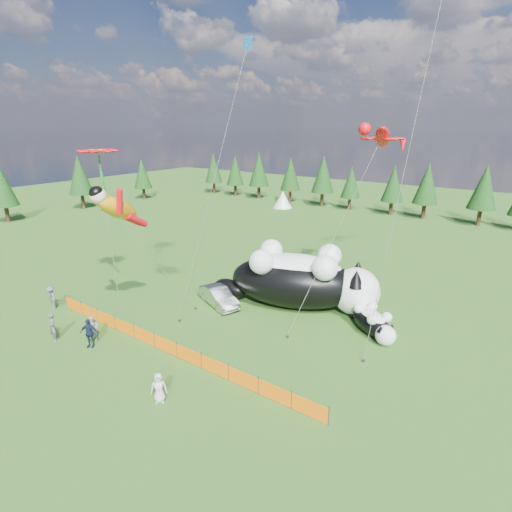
# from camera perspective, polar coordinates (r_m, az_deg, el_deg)

# --- Properties ---
(ground) EXTENTS (160.00, 160.00, 0.00)m
(ground) POSITION_cam_1_polar(r_m,az_deg,el_deg) (27.87, -8.10, -10.81)
(ground) COLOR #153A0A
(ground) RESTS_ON ground
(safety_fence) EXTENTS (22.06, 0.06, 1.10)m
(safety_fence) POSITION_cam_1_polar(r_m,az_deg,el_deg) (25.84, -12.79, -12.33)
(safety_fence) COLOR #262626
(safety_fence) RESTS_ON ground
(tree_line) EXTENTS (90.00, 4.00, 8.00)m
(tree_line) POSITION_cam_1_polar(r_m,az_deg,el_deg) (65.43, 20.01, 8.86)
(tree_line) COLOR black
(tree_line) RESTS_ON ground
(festival_tents) EXTENTS (50.00, 3.20, 2.80)m
(festival_tents) POSITION_cam_1_polar(r_m,az_deg,el_deg) (59.02, 28.65, 4.22)
(festival_tents) COLOR white
(festival_tents) RESTS_ON ground
(cat_large) EXTENTS (12.89, 7.55, 4.79)m
(cat_large) POSITION_cam_1_polar(r_m,az_deg,el_deg) (30.62, 6.53, -3.29)
(cat_large) COLOR black
(cat_large) RESTS_ON ground
(cat_small) EXTENTS (4.21, 3.70, 1.80)m
(cat_small) POSITION_cam_1_polar(r_m,az_deg,el_deg) (28.28, 16.35, -9.01)
(cat_small) COLOR black
(cat_small) RESTS_ON ground
(car) EXTENTS (4.56, 3.03, 1.42)m
(car) POSITION_cam_1_polar(r_m,az_deg,el_deg) (31.38, -5.34, -5.80)
(car) COLOR silver
(car) RESTS_ON ground
(spectator_a) EXTENTS (0.80, 0.61, 1.97)m
(spectator_a) POSITION_cam_1_polar(r_m,az_deg,el_deg) (29.38, -27.06, -9.03)
(spectator_a) COLOR #4E4E53
(spectator_a) RESTS_ON ground
(spectator_b) EXTENTS (0.85, 0.53, 1.69)m
(spectator_b) POSITION_cam_1_polar(r_m,az_deg,el_deg) (28.46, -22.31, -9.53)
(spectator_b) COLOR beige
(spectator_b) RESTS_ON ground
(spectator_c) EXTENTS (1.27, 1.09, 1.93)m
(spectator_c) POSITION_cam_1_polar(r_m,az_deg,el_deg) (27.70, -22.74, -10.10)
(spectator_c) COLOR #141F38
(spectator_c) RESTS_ON ground
(spectator_d) EXTENTS (1.29, 0.84, 1.85)m
(spectator_d) POSITION_cam_1_polar(r_m,az_deg,el_deg) (34.32, -27.19, -5.30)
(spectator_d) COLOR #4E4E53
(spectator_d) RESTS_ON ground
(spectator_e) EXTENTS (0.95, 0.94, 1.65)m
(spectator_e) POSITION_cam_1_polar(r_m,az_deg,el_deg) (21.77, -13.72, -17.82)
(spectator_e) COLOR beige
(spectator_e) RESTS_ON ground
(superhero_kite) EXTENTS (4.54, 6.79, 10.77)m
(superhero_kite) POSITION_cam_1_polar(r_m,az_deg,el_deg) (27.45, -19.10, 6.48)
(superhero_kite) COLOR orange
(superhero_kite) RESTS_ON ground
(gecko_kite) EXTENTS (4.69, 14.29, 16.55)m
(gecko_kite) POSITION_cam_1_polar(r_m,az_deg,el_deg) (32.90, 17.60, 15.86)
(gecko_kite) COLOR red
(gecko_kite) RESTS_ON ground
(flower_kite) EXTENTS (6.47, 4.75, 12.60)m
(flower_kite) POSITION_cam_1_polar(r_m,az_deg,el_deg) (31.87, -21.60, 13.49)
(flower_kite) COLOR red
(flower_kite) RESTS_ON ground
(diamond_kite_a) EXTENTS (2.29, 6.59, 19.77)m
(diamond_kite_a) POSITION_cam_1_polar(r_m,az_deg,el_deg) (29.78, -1.71, 26.43)
(diamond_kite_a) COLOR #0C67BB
(diamond_kite_a) RESTS_ON ground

